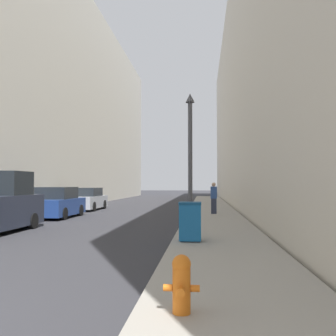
{
  "coord_description": "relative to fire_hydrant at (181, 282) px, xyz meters",
  "views": [
    {
      "loc": [
        5.13,
        -3.39,
        1.84
      ],
      "look_at": [
        3.04,
        18.51,
        2.77
      ],
      "focal_mm": 40.0,
      "sensor_mm": 36.0,
      "label": 1
    }
  ],
  "objects": [
    {
      "name": "parked_sedan_far",
      "position": [
        -7.81,
        20.71,
        0.17
      ],
      "size": [
        1.8,
        4.42,
        1.56
      ],
      "color": "#A3A8B2",
      "rests_on": "ground"
    },
    {
      "name": "sidewalk_right",
      "position": [
        0.84,
        16.44,
        -0.47
      ],
      "size": [
        2.99,
        60.0,
        0.15
      ],
      "color": "#9E998E",
      "rests_on": "ground"
    },
    {
      "name": "parked_sedan_near",
      "position": [
        -7.65,
        14.78,
        0.21
      ],
      "size": [
        1.94,
        4.19,
        1.66
      ],
      "color": "navy",
      "rests_on": "ground"
    },
    {
      "name": "trash_bin",
      "position": [
        -0.1,
        6.17,
        0.19
      ],
      "size": [
        0.65,
        0.63,
        1.15
      ],
      "color": "#19609E",
      "rests_on": "sidewalk_right"
    },
    {
      "name": "building_left_glass",
      "position": [
        -15.73,
        24.44,
        8.82
      ],
      "size": [
        12.0,
        60.0,
        18.73
      ],
      "color": "beige",
      "rests_on": "ground"
    },
    {
      "name": "fire_hydrant",
      "position": [
        0.0,
        0.0,
        0.0
      ],
      "size": [
        0.48,
        0.36,
        0.76
      ],
      "color": "orange",
      "rests_on": "sidewalk_right"
    },
    {
      "name": "lamppost",
      "position": [
        -0.25,
        10.36,
        2.42
      ],
      "size": [
        0.37,
        0.37,
        5.42
      ],
      "color": "#4C4C51",
      "rests_on": "sidewalk_right"
    },
    {
      "name": "building_right_stone",
      "position": [
        8.43,
        24.44,
        8.41
      ],
      "size": [
        12.0,
        60.0,
        17.91
      ],
      "color": "beige",
      "rests_on": "ground"
    },
    {
      "name": "pedestrian_on_sidewalk",
      "position": [
        0.87,
        16.41,
        0.49
      ],
      "size": [
        0.36,
        0.23,
        1.76
      ],
      "color": "#2D3347",
      "rests_on": "sidewalk_right"
    }
  ]
}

